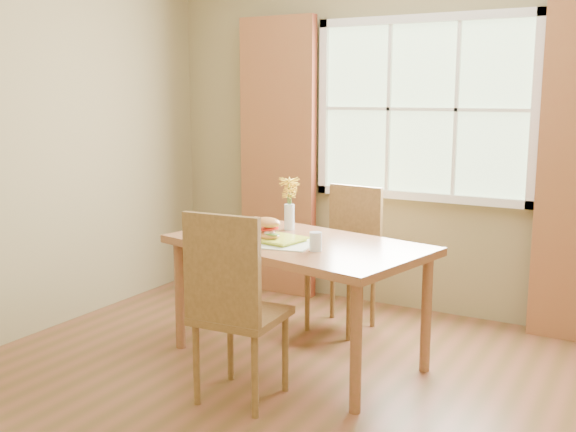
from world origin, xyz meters
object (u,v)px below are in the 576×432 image
Objects in this scene: croissant_sandwich at (267,229)px; flower_vase at (290,197)px; chair_near at (232,301)px; water_glass at (316,242)px; dining_table at (298,253)px; chair_far at (347,251)px.

flower_vase reaches higher than croissant_sandwich.
chair_near is at bearing -65.84° from croissant_sandwich.
chair_near reaches higher than water_glass.
chair_near is (0.01, -0.71, -0.10)m from dining_table.
flower_vase is (-0.22, 0.98, 0.39)m from chair_near.
croissant_sandwich is at bearing -129.30° from dining_table.
flower_vase is at bearing -110.99° from chair_far.
chair_far is at bearing 102.82° from water_glass.
croissant_sandwich reaches higher than water_glass.
dining_table is at bearing -52.63° from flower_vase.
water_glass is at bearing -46.89° from flower_vase.
chair_far reaches higher than croissant_sandwich.
chair_near reaches higher than chair_far.
chair_far is at bearing 100.95° from dining_table.
flower_vase reaches higher than dining_table.
flower_vase is at bearing 139.03° from dining_table.
dining_table is 0.30m from water_glass.
flower_vase is at bearing 110.20° from croissant_sandwich.
chair_near is 1.41m from chair_far.
croissant_sandwich is at bearing 100.30° from chair_near.
chair_near is 3.01× the size of flower_vase.
chair_near is at bearing -84.22° from chair_far.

